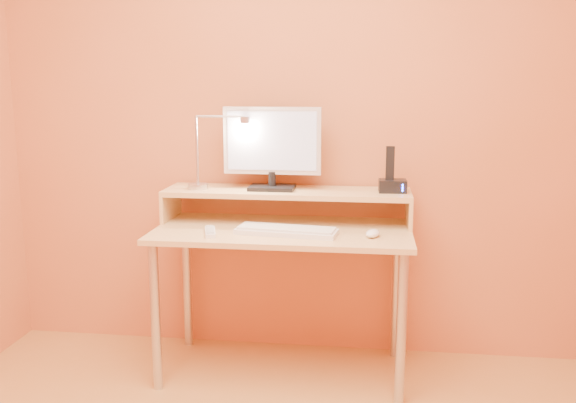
# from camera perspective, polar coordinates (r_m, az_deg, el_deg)

# --- Properties ---
(wall_back) EXTENTS (3.00, 0.04, 2.50)m
(wall_back) POSITION_cam_1_polar(r_m,az_deg,el_deg) (3.17, 0.31, 8.21)
(wall_back) COLOR #CF7448
(wall_back) RESTS_ON floor
(desk_leg_fl) EXTENTS (0.04, 0.04, 0.69)m
(desk_leg_fl) POSITION_cam_1_polar(r_m,az_deg,el_deg) (2.94, -12.02, -10.33)
(desk_leg_fl) COLOR silver
(desk_leg_fl) RESTS_ON floor
(desk_leg_fr) EXTENTS (0.04, 0.04, 0.69)m
(desk_leg_fr) POSITION_cam_1_polar(r_m,az_deg,el_deg) (2.79, 10.31, -11.46)
(desk_leg_fr) COLOR silver
(desk_leg_fr) RESTS_ON floor
(desk_leg_bl) EXTENTS (0.04, 0.04, 0.69)m
(desk_leg_bl) POSITION_cam_1_polar(r_m,az_deg,el_deg) (3.38, -9.21, -7.35)
(desk_leg_bl) COLOR silver
(desk_leg_bl) RESTS_ON floor
(desk_leg_br) EXTENTS (0.04, 0.04, 0.69)m
(desk_leg_br) POSITION_cam_1_polar(r_m,az_deg,el_deg) (3.25, 9.89, -8.12)
(desk_leg_br) COLOR silver
(desk_leg_br) RESTS_ON floor
(desk_lower) EXTENTS (1.20, 0.60, 0.02)m
(desk_lower) POSITION_cam_1_polar(r_m,az_deg,el_deg) (2.94, -0.47, -2.73)
(desk_lower) COLOR #E6B584
(desk_lower) RESTS_ON floor
(shelf_riser_left) EXTENTS (0.02, 0.30, 0.14)m
(shelf_riser_left) POSITION_cam_1_polar(r_m,az_deg,el_deg) (3.19, -10.66, -0.33)
(shelf_riser_left) COLOR #E6B584
(shelf_riser_left) RESTS_ON desk_lower
(shelf_riser_right) EXTENTS (0.02, 0.30, 0.14)m
(shelf_riser_right) POSITION_cam_1_polar(r_m,az_deg,el_deg) (3.04, 11.01, -0.89)
(shelf_riser_right) COLOR #E6B584
(shelf_riser_right) RESTS_ON desk_lower
(desk_shelf) EXTENTS (1.20, 0.30, 0.02)m
(desk_shelf) POSITION_cam_1_polar(r_m,az_deg,el_deg) (3.05, -0.09, 0.85)
(desk_shelf) COLOR #E6B584
(desk_shelf) RESTS_ON desk_lower
(monitor_foot) EXTENTS (0.22, 0.16, 0.02)m
(monitor_foot) POSITION_cam_1_polar(r_m,az_deg,el_deg) (3.05, -1.46, 1.28)
(monitor_foot) COLOR black
(monitor_foot) RESTS_ON desk_shelf
(monitor_neck) EXTENTS (0.04, 0.04, 0.07)m
(monitor_neck) POSITION_cam_1_polar(r_m,az_deg,el_deg) (3.05, -1.46, 2.10)
(monitor_neck) COLOR black
(monitor_neck) RESTS_ON monitor_foot
(monitor_panel) EXTENTS (0.48, 0.04, 0.33)m
(monitor_panel) POSITION_cam_1_polar(r_m,az_deg,el_deg) (3.03, -1.45, 5.58)
(monitor_panel) COLOR silver
(monitor_panel) RESTS_ON monitor_neck
(monitor_back) EXTENTS (0.43, 0.02, 0.28)m
(monitor_back) POSITION_cam_1_polar(r_m,az_deg,el_deg) (3.06, -1.38, 5.62)
(monitor_back) COLOR black
(monitor_back) RESTS_ON monitor_panel
(monitor_screen) EXTENTS (0.43, 0.01, 0.28)m
(monitor_screen) POSITION_cam_1_polar(r_m,az_deg,el_deg) (3.02, -1.51, 5.55)
(monitor_screen) COLOR #B3B6D3
(monitor_screen) RESTS_ON monitor_panel
(lamp_base) EXTENTS (0.10, 0.10, 0.02)m
(lamp_base) POSITION_cam_1_polar(r_m,az_deg,el_deg) (3.10, -8.24, 1.39)
(lamp_base) COLOR silver
(lamp_base) RESTS_ON desk_shelf
(lamp_post) EXTENTS (0.01, 0.01, 0.33)m
(lamp_post) POSITION_cam_1_polar(r_m,az_deg,el_deg) (3.08, -8.33, 4.65)
(lamp_post) COLOR silver
(lamp_post) RESTS_ON lamp_base
(lamp_arm) EXTENTS (0.24, 0.01, 0.01)m
(lamp_arm) POSITION_cam_1_polar(r_m,az_deg,el_deg) (3.03, -6.21, 7.74)
(lamp_arm) COLOR silver
(lamp_arm) RESTS_ON lamp_post
(lamp_head) EXTENTS (0.04, 0.04, 0.03)m
(lamp_head) POSITION_cam_1_polar(r_m,az_deg,el_deg) (3.01, -3.96, 7.46)
(lamp_head) COLOR silver
(lamp_head) RESTS_ON lamp_arm
(lamp_bulb) EXTENTS (0.03, 0.03, 0.00)m
(lamp_bulb) POSITION_cam_1_polar(r_m,az_deg,el_deg) (3.01, -3.96, 7.16)
(lamp_bulb) COLOR #FFEAC6
(lamp_bulb) RESTS_ON lamp_head
(phone_dock) EXTENTS (0.13, 0.10, 0.06)m
(phone_dock) POSITION_cam_1_polar(r_m,az_deg,el_deg) (3.02, 9.54, 1.42)
(phone_dock) COLOR black
(phone_dock) RESTS_ON desk_shelf
(phone_handset) EXTENTS (0.04, 0.03, 0.16)m
(phone_handset) POSITION_cam_1_polar(r_m,az_deg,el_deg) (3.00, 9.32, 3.50)
(phone_handset) COLOR black
(phone_handset) RESTS_ON phone_dock
(phone_led) EXTENTS (0.01, 0.00, 0.04)m
(phone_led) POSITION_cam_1_polar(r_m,az_deg,el_deg) (2.97, 10.44, 1.24)
(phone_led) COLOR blue
(phone_led) RESTS_ON phone_dock
(keyboard) EXTENTS (0.48, 0.21, 0.02)m
(keyboard) POSITION_cam_1_polar(r_m,az_deg,el_deg) (2.83, -0.14, -2.77)
(keyboard) COLOR silver
(keyboard) RESTS_ON desk_lower
(mouse) EXTENTS (0.08, 0.11, 0.03)m
(mouse) POSITION_cam_1_polar(r_m,az_deg,el_deg) (2.80, 7.76, -2.90)
(mouse) COLOR white
(mouse) RESTS_ON desk_lower
(remote_control) EXTENTS (0.09, 0.17, 0.02)m
(remote_control) POSITION_cam_1_polar(r_m,az_deg,el_deg) (2.85, -7.13, -2.78)
(remote_control) COLOR silver
(remote_control) RESTS_ON desk_lower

